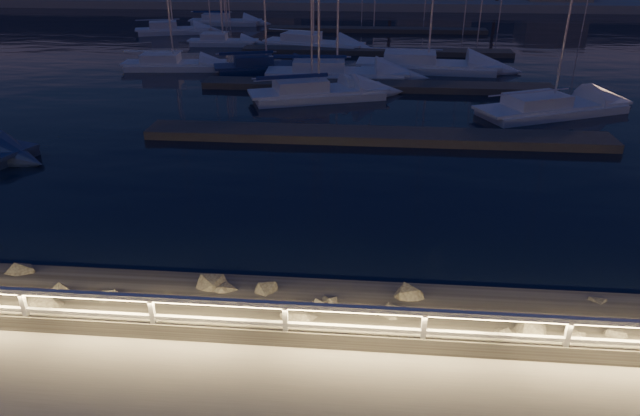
# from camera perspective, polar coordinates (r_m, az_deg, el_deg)

# --- Properties ---
(ground) EXTENTS (400.00, 400.00, 0.00)m
(ground) POSITION_cam_1_polar(r_m,az_deg,el_deg) (12.99, 5.61, -13.69)
(ground) COLOR #A29B92
(ground) RESTS_ON ground
(harbor_water) EXTENTS (400.00, 440.00, 0.60)m
(harbor_water) POSITION_cam_1_polar(r_m,az_deg,el_deg) (42.30, 5.57, 12.95)
(harbor_water) COLOR black
(harbor_water) RESTS_ON ground
(guard_rail) EXTENTS (44.11, 0.12, 1.06)m
(guard_rail) POSITION_cam_1_polar(r_m,az_deg,el_deg) (12.52, 5.44, -10.93)
(guard_rail) COLOR white
(guard_rail) RESTS_ON ground
(riprap) EXTENTS (34.10, 3.24, 1.46)m
(riprap) POSITION_cam_1_polar(r_m,az_deg,el_deg) (14.62, 18.33, -10.94)
(riprap) COLOR slate
(riprap) RESTS_ON ground
(floating_docks) EXTENTS (22.00, 36.00, 0.40)m
(floating_docks) POSITION_cam_1_polar(r_m,az_deg,el_deg) (43.44, 5.61, 14.05)
(floating_docks) COLOR #59524A
(floating_docks) RESTS_ON ground
(sailboat_c) EXTENTS (7.50, 4.74, 12.40)m
(sailboat_c) POSITION_cam_1_polar(r_m,az_deg,el_deg) (34.87, -1.13, 11.64)
(sailboat_c) COLOR silver
(sailboat_c) RESTS_ON ground
(sailboat_e) EXTENTS (7.60, 4.23, 12.57)m
(sailboat_e) POSITION_cam_1_polar(r_m,az_deg,el_deg) (41.84, -5.61, 13.95)
(sailboat_e) COLOR navy
(sailboat_e) RESTS_ON ground
(sailboat_f) EXTENTS (8.46, 4.88, 13.94)m
(sailboat_f) POSITION_cam_1_polar(r_m,az_deg,el_deg) (34.36, -0.49, 11.53)
(sailboat_f) COLOR silver
(sailboat_f) RESTS_ON ground
(sailboat_g) EXTENTS (9.63, 3.39, 16.07)m
(sailboat_g) POSITION_cam_1_polar(r_m,az_deg,el_deg) (39.42, 1.33, 13.39)
(sailboat_g) COLOR silver
(sailboat_g) RESTS_ON ground
(sailboat_h) EXTENTS (8.96, 5.83, 14.81)m
(sailboat_h) POSITION_cam_1_polar(r_m,az_deg,el_deg) (33.75, 21.93, 9.39)
(sailboat_h) COLOR silver
(sailboat_h) RESTS_ON ground
(sailboat_i) EXTENTS (6.17, 2.09, 10.43)m
(sailboat_i) POSITION_cam_1_polar(r_m,az_deg,el_deg) (53.22, -9.84, 16.14)
(sailboat_i) COLOR silver
(sailboat_i) RESTS_ON ground
(sailboat_j) EXTENTS (7.51, 2.87, 12.51)m
(sailboat_j) POSITION_cam_1_polar(r_m,az_deg,el_deg) (43.98, -14.63, 13.81)
(sailboat_j) COLOR silver
(sailboat_j) RESTS_ON ground
(sailboat_k) EXTENTS (9.02, 4.69, 14.74)m
(sailboat_k) POSITION_cam_1_polar(r_m,az_deg,el_deg) (51.20, -0.92, 16.19)
(sailboat_k) COLOR silver
(sailboat_k) RESTS_ON ground
(sailboat_l) EXTENTS (10.26, 3.74, 17.01)m
(sailboat_l) POSITION_cam_1_polar(r_m,az_deg,el_deg) (42.79, 10.34, 13.96)
(sailboat_l) COLOR silver
(sailboat_l) RESTS_ON ground
(sailboat_m) EXTENTS (7.48, 4.29, 12.37)m
(sailboat_m) POSITION_cam_1_polar(r_m,az_deg,el_deg) (60.83, -14.65, 16.91)
(sailboat_m) COLOR silver
(sailboat_m) RESTS_ON ground
(sailboat_n) EXTENTS (7.78, 2.55, 13.13)m
(sailboat_n) POSITION_cam_1_polar(r_m,az_deg,el_deg) (66.08, -9.63, 17.98)
(sailboat_n) COLOR silver
(sailboat_n) RESTS_ON ground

